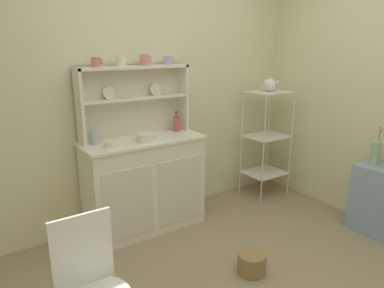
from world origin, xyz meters
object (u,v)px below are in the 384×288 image
at_px(hutch_cabinet, 145,183).
at_px(utensil_jar, 95,137).
at_px(cup_terracotta_0, 96,62).
at_px(bakers_rack, 267,133).
at_px(side_shelf_blue, 382,202).
at_px(bowl_mixing_large, 112,144).
at_px(jam_bottle, 176,123).
at_px(porcelain_teapot, 269,85).
at_px(flower_vase, 376,152).
at_px(wire_chair, 90,282).
at_px(hutch_shelf_unit, 133,95).
at_px(floor_basket, 252,263).

distance_m(hutch_cabinet, utensil_jar, 0.62).
bearing_deg(cup_terracotta_0, utensil_jar, -148.08).
height_order(bakers_rack, side_shelf_blue, bakers_rack).
xyz_separation_m(bowl_mixing_large, jam_bottle, (0.71, 0.16, 0.05)).
xyz_separation_m(cup_terracotta_0, porcelain_teapot, (1.78, -0.19, -0.27)).
bearing_deg(bowl_mixing_large, bakers_rack, 0.15).
xyz_separation_m(bowl_mixing_large, flower_vase, (2.00, -1.08, -0.13)).
distance_m(side_shelf_blue, utensil_jar, 2.56).
bearing_deg(wire_chair, hutch_shelf_unit, 71.01).
distance_m(hutch_cabinet, cup_terracotta_0, 1.13).
xyz_separation_m(bakers_rack, jam_bottle, (-1.06, 0.15, 0.21)).
bearing_deg(utensil_jar, wire_chair, -111.28).
xyz_separation_m(hutch_shelf_unit, porcelain_teapot, (1.45, -0.23, 0.02)).
height_order(wire_chair, flower_vase, flower_vase).
bearing_deg(bowl_mixing_large, floor_basket, -56.22).
height_order(hutch_shelf_unit, floor_basket, hutch_shelf_unit).
bearing_deg(side_shelf_blue, floor_basket, 170.72).
distance_m(hutch_cabinet, side_shelf_blue, 2.12).
relative_size(cup_terracotta_0, flower_vase, 0.24).
height_order(hutch_shelf_unit, porcelain_teapot, hutch_shelf_unit).
distance_m(hutch_shelf_unit, cup_terracotta_0, 0.44).
height_order(side_shelf_blue, jam_bottle, jam_bottle).
bearing_deg(wire_chair, porcelain_teapot, 39.90).
height_order(cup_terracotta_0, utensil_jar, cup_terracotta_0).
xyz_separation_m(hutch_cabinet, bowl_mixing_large, (-0.31, -0.07, 0.44)).
distance_m(cup_terracotta_0, porcelain_teapot, 1.81).
bearing_deg(flower_vase, bakers_rack, 101.91).
xyz_separation_m(utensil_jar, flower_vase, (2.08, -1.23, -0.17)).
xyz_separation_m(side_shelf_blue, floor_basket, (-1.34, 0.22, -0.23)).
bearing_deg(hutch_cabinet, hutch_shelf_unit, 90.00).
relative_size(bakers_rack, side_shelf_blue, 1.90).
height_order(bakers_rack, flower_vase, bakers_rack).
bearing_deg(hutch_cabinet, jam_bottle, 12.24).
bearing_deg(cup_terracotta_0, floor_basket, -60.38).
height_order(cup_terracotta_0, flower_vase, cup_terracotta_0).
xyz_separation_m(bakers_rack, flower_vase, (0.23, -1.09, 0.02)).
distance_m(hutch_shelf_unit, bakers_rack, 1.56).
distance_m(hutch_shelf_unit, side_shelf_blue, 2.39).
bearing_deg(cup_terracotta_0, wire_chair, -113.31).
bearing_deg(bowl_mixing_large, porcelain_teapot, 0.15).
height_order(bakers_rack, jam_bottle, bakers_rack).
bearing_deg(hutch_shelf_unit, floor_basket, -74.26).
xyz_separation_m(hutch_cabinet, flower_vase, (1.68, -1.16, 0.30)).
distance_m(hutch_shelf_unit, utensil_jar, 0.51).
bearing_deg(porcelain_teapot, bowl_mixing_large, -179.85).
distance_m(hutch_shelf_unit, bowl_mixing_large, 0.52).
distance_m(hutch_cabinet, flower_vase, 2.07).
relative_size(wire_chair, porcelain_teapot, 3.73).
distance_m(wire_chair, porcelain_teapot, 2.69).
relative_size(jam_bottle, utensil_jar, 0.76).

